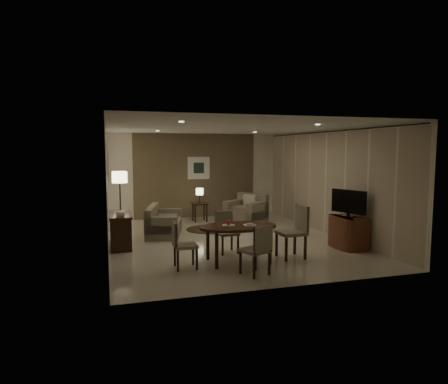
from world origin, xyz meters
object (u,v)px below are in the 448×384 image
object	(u,v)px
chair_left	(186,245)
sofa	(164,220)
chair_near	(255,250)
chair_far	(227,233)
tv_cabinet	(348,232)
floor_lamp	(120,201)
console_desk	(120,230)
dining_table	(238,244)
side_table	(200,212)
chair_right	(291,232)
armchair	(246,210)

from	to	relation	value
chair_left	sofa	bearing A→B (deg)	-0.03
chair_near	chair_far	bearing A→B (deg)	-110.51
tv_cabinet	floor_lamp	bearing A→B (deg)	143.87
console_desk	floor_lamp	bearing A→B (deg)	87.98
chair_near	chair_left	distance (m)	1.30
dining_table	side_table	size ratio (longest dim) A/B	2.70
chair_left	dining_table	bearing A→B (deg)	-83.33
chair_right	floor_lamp	xyz separation A→B (m)	(-3.21, 3.93, 0.27)
chair_near	chair_far	world-z (taller)	chair_near
console_desk	armchair	xyz separation A→B (m)	(3.61, 1.75, 0.07)
chair_far	sofa	world-z (taller)	chair_far
console_desk	sofa	size ratio (longest dim) A/B	0.76
console_desk	dining_table	bearing A→B (deg)	-41.48
floor_lamp	dining_table	bearing A→B (deg)	-61.98
dining_table	side_table	bearing A→B (deg)	86.60
chair_right	armchair	distance (m)	3.68
chair_near	floor_lamp	distance (m)	5.22
chair_near	chair_right	bearing A→B (deg)	-164.39
sofa	tv_cabinet	bearing A→B (deg)	-109.61
armchair	side_table	bearing A→B (deg)	-164.99
side_table	chair_right	bearing A→B (deg)	-79.55
console_desk	chair_right	distance (m)	3.80
console_desk	tv_cabinet	bearing A→B (deg)	-17.05
tv_cabinet	dining_table	bearing A→B (deg)	-171.42
chair_left	sofa	world-z (taller)	chair_left
dining_table	console_desk	bearing A→B (deg)	138.52
dining_table	chair_near	xyz separation A→B (m)	(0.03, -0.83, 0.09)
tv_cabinet	sofa	distance (m)	4.53
console_desk	armchair	size ratio (longest dim) A/B	1.20
chair_right	sofa	xyz separation A→B (m)	(-2.15, 2.93, -0.16)
armchair	side_table	world-z (taller)	armchair
floor_lamp	chair_right	bearing A→B (deg)	-50.82
sofa	floor_lamp	distance (m)	1.52
tv_cabinet	sofa	size ratio (longest dim) A/B	0.57
chair_right	tv_cabinet	bearing A→B (deg)	101.76
console_desk	chair_left	world-z (taller)	chair_left
chair_far	floor_lamp	size ratio (longest dim) A/B	0.54
console_desk	armchair	world-z (taller)	armchair
tv_cabinet	dining_table	size ratio (longest dim) A/B	0.59
chair_near	sofa	bearing A→B (deg)	-95.86
chair_near	armchair	distance (m)	4.71
chair_near	chair_right	world-z (taller)	chair_right
chair_far	console_desk	bearing A→B (deg)	146.24
dining_table	side_table	distance (m)	4.58
tv_cabinet	floor_lamp	distance (m)	5.98
chair_left	floor_lamp	world-z (taller)	floor_lamp
chair_far	dining_table	bearing A→B (deg)	-94.87
chair_right	armchair	world-z (taller)	chair_right
tv_cabinet	sofa	xyz separation A→B (m)	(-3.76, 2.51, 0.02)
armchair	chair_left	bearing A→B (deg)	-70.79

